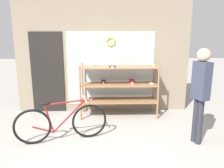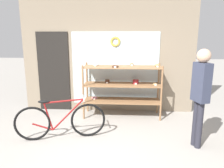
{
  "view_description": "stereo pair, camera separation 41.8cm",
  "coord_description": "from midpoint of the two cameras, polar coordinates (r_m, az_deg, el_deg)",
  "views": [
    {
      "loc": [
        0.06,
        -3.44,
        2.04
      ],
      "look_at": [
        0.2,
        0.97,
        1.03
      ],
      "focal_mm": 35.0,
      "sensor_mm": 36.0,
      "label": 1
    },
    {
      "loc": [
        0.48,
        -3.43,
        2.04
      ],
      "look_at": [
        0.2,
        0.97,
        1.03
      ],
      "focal_mm": 35.0,
      "sensor_mm": 36.0,
      "label": 2
    }
  ],
  "objects": [
    {
      "name": "ground_plane",
      "position": [
        4.0,
        -0.74,
        -17.71
      ],
      "size": [
        30.0,
        30.0,
        0.0
      ],
      "primitive_type": "plane",
      "color": "gray"
    },
    {
      "name": "pedestrian",
      "position": [
        4.21,
        24.83,
        -1.51
      ],
      "size": [
        0.28,
        0.36,
        1.8
      ],
      "rotation": [
        0.0,
        0.0,
        -1.23
      ],
      "color": "#282833",
      "rests_on": "ground_plane"
    },
    {
      "name": "storefront_facade",
      "position": [
        5.71,
        0.58,
        11.31
      ],
      "size": [
        4.5,
        0.13,
        3.89
      ],
      "color": "gray",
      "rests_on": "ground_plane"
    },
    {
      "name": "display_case",
      "position": [
        5.42,
        4.86,
        -0.12
      ],
      "size": [
        1.9,
        0.58,
        1.34
      ],
      "color": "#8E6642",
      "rests_on": "ground_plane"
    },
    {
      "name": "bicycle",
      "position": [
        4.42,
        -10.69,
        -9.47
      ],
      "size": [
        1.73,
        0.56,
        0.82
      ],
      "rotation": [
        0.0,
        0.0,
        0.24
      ],
      "color": "black",
      "rests_on": "ground_plane"
    }
  ]
}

